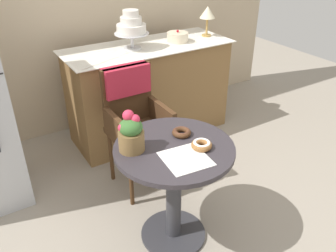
{
  "coord_description": "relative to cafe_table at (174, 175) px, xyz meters",
  "views": [
    {
      "loc": [
        -0.95,
        -1.46,
        1.85
      ],
      "look_at": [
        0.05,
        0.15,
        0.77
      ],
      "focal_mm": 37.74,
      "sensor_mm": 36.0,
      "label": 1
    }
  ],
  "objects": [
    {
      "name": "flower_vase",
      "position": [
        -0.23,
        0.1,
        0.32
      ],
      "size": [
        0.15,
        0.15,
        0.24
      ],
      "color": "brown",
      "rests_on": "cafe_table"
    },
    {
      "name": "donut_mid",
      "position": [
        0.13,
        -0.1,
        0.24
      ],
      "size": [
        0.12,
        0.12,
        0.04
      ],
      "color": "#936033",
      "rests_on": "cafe_table"
    },
    {
      "name": "donut_front",
      "position": [
        0.11,
        0.09,
        0.23
      ],
      "size": [
        0.12,
        0.12,
        0.04
      ],
      "color": "#4C2D19",
      "rests_on": "cafe_table"
    },
    {
      "name": "ground_plane",
      "position": [
        0.0,
        0.0,
        -0.51
      ],
      "size": [
        8.0,
        8.0,
        0.0
      ],
      "primitive_type": "plane",
      "color": "gray"
    },
    {
      "name": "round_layer_cake",
      "position": [
        0.84,
        1.27,
        0.44
      ],
      "size": [
        0.2,
        0.2,
        0.11
      ],
      "color": "beige",
      "rests_on": "display_counter"
    },
    {
      "name": "cafe_table",
      "position": [
        0.0,
        0.0,
        0.0
      ],
      "size": [
        0.72,
        0.72,
        0.72
      ],
      "color": "#332D33",
      "rests_on": "ground"
    },
    {
      "name": "wicker_chair",
      "position": [
        0.08,
        0.7,
        0.13
      ],
      "size": [
        0.42,
        0.45,
        0.95
      ],
      "rotation": [
        0.0,
        0.0,
        0.02
      ],
      "color": "#472D19",
      "rests_on": "ground"
    },
    {
      "name": "display_counter",
      "position": [
        0.55,
        1.3,
        -0.05
      ],
      "size": [
        1.56,
        0.62,
        0.9
      ],
      "color": "olive",
      "rests_on": "ground"
    },
    {
      "name": "tiered_cake_stand",
      "position": [
        0.39,
        1.3,
        0.59
      ],
      "size": [
        0.3,
        0.3,
        0.33
      ],
      "color": "silver",
      "rests_on": "display_counter"
    },
    {
      "name": "table_lamp",
      "position": [
        1.19,
        1.28,
        0.61
      ],
      "size": [
        0.15,
        0.15,
        0.28
      ],
      "color": "#B28C47",
      "rests_on": "display_counter"
    },
    {
      "name": "paper_napkin",
      "position": [
        -0.01,
        -0.14,
        0.21
      ],
      "size": [
        0.27,
        0.28,
        0.0
      ],
      "primitive_type": "cube",
      "rotation": [
        0.0,
        0.0,
        -0.1
      ],
      "color": "white",
      "rests_on": "cafe_table"
    }
  ]
}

